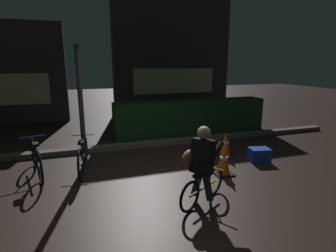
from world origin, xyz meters
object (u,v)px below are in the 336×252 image
(street_post, at_px, (81,109))
(cyclist, at_px, (201,165))
(traffic_cone_far, at_px, (226,145))
(parked_bike_left_mid, at_px, (36,159))
(traffic_cone_near, at_px, (224,161))
(blue_crate, at_px, (259,155))
(parked_bike_center_left, at_px, (83,156))

(street_post, distance_m, cyclist, 2.82)
(traffic_cone_far, bearing_deg, parked_bike_left_mid, 177.74)
(street_post, relative_size, traffic_cone_near, 4.23)
(traffic_cone_far, distance_m, cyclist, 2.37)
(traffic_cone_far, xyz_separation_m, blue_crate, (0.56, -0.53, -0.13))
(parked_bike_center_left, bearing_deg, street_post, -0.77)
(traffic_cone_far, relative_size, cyclist, 0.47)
(parked_bike_center_left, relative_size, cyclist, 1.23)
(parked_bike_left_mid, xyz_separation_m, cyclist, (2.57, -1.97, 0.29))
(cyclist, bearing_deg, parked_bike_center_left, 100.40)
(parked_bike_left_mid, distance_m, parked_bike_center_left, 0.86)
(traffic_cone_near, bearing_deg, traffic_cone_far, 57.93)
(traffic_cone_far, bearing_deg, traffic_cone_near, -122.07)
(street_post, relative_size, cyclist, 2.02)
(street_post, bearing_deg, parked_bike_left_mid, -166.98)
(parked_bike_center_left, relative_size, traffic_cone_near, 2.58)
(street_post, height_order, cyclist, street_post)
(traffic_cone_far, bearing_deg, parked_bike_center_left, 177.97)
(blue_crate, bearing_deg, traffic_cone_near, -160.66)
(cyclist, bearing_deg, traffic_cone_far, 19.03)
(traffic_cone_near, relative_size, blue_crate, 1.35)
(street_post, distance_m, blue_crate, 4.00)
(parked_bike_left_mid, height_order, traffic_cone_far, parked_bike_left_mid)
(street_post, bearing_deg, traffic_cone_far, -6.62)
(traffic_cone_near, relative_size, traffic_cone_far, 1.02)
(parked_bike_left_mid, bearing_deg, traffic_cone_near, -120.92)
(parked_bike_center_left, bearing_deg, traffic_cone_near, -104.53)
(parked_bike_center_left, xyz_separation_m, traffic_cone_far, (3.21, -0.11, -0.04))
(parked_bike_center_left, relative_size, blue_crate, 3.49)
(parked_bike_center_left, bearing_deg, blue_crate, -92.56)
(street_post, relative_size, blue_crate, 5.71)
(blue_crate, relative_size, cyclist, 0.35)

